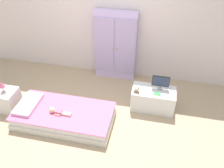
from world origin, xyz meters
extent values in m
cube|color=tan|center=(0.00, 0.00, -0.01)|extent=(10.00, 10.00, 0.02)
cube|color=silver|center=(0.00, 1.57, 1.35)|extent=(6.40, 0.05, 2.70)
cube|color=silver|center=(-0.44, -0.14, 0.06)|extent=(1.70, 0.83, 0.12)
cube|color=silver|center=(-0.44, -0.14, 0.18)|extent=(1.66, 0.79, 0.11)
cube|color=pink|center=(-0.44, -0.14, 0.24)|extent=(1.69, 0.82, 0.02)
cube|color=silver|center=(-1.09, -0.14, 0.28)|extent=(0.32, 0.59, 0.06)
cube|color=#D6668E|center=(-0.49, -0.21, 0.28)|extent=(0.13, 0.08, 0.06)
cube|color=#DBB293|center=(-0.35, -0.20, 0.27)|extent=(0.16, 0.04, 0.04)
cube|color=#DBB293|center=(-0.35, -0.23, 0.27)|extent=(0.16, 0.04, 0.04)
cube|color=#DBB293|center=(-0.49, -0.16, 0.26)|extent=(0.10, 0.03, 0.03)
cube|color=#DBB293|center=(-0.50, -0.26, 0.26)|extent=(0.10, 0.03, 0.03)
sphere|color=#DBB293|center=(-0.60, -0.21, 0.29)|extent=(0.09, 0.09, 0.09)
sphere|color=#E0C67F|center=(-0.61, -0.21, 0.30)|extent=(0.10, 0.10, 0.10)
cube|color=silver|center=(-1.58, -0.05, 0.20)|extent=(0.38, 0.38, 0.40)
cylinder|color=#B7B2AD|center=(-1.58, -0.05, 0.41)|extent=(0.08, 0.08, 0.01)
cylinder|color=#B7B2AD|center=(-1.58, -0.05, 0.46)|extent=(0.02, 0.02, 0.10)
cone|color=#E0668E|center=(-1.58, -0.05, 0.57)|extent=(0.11, 0.11, 0.12)
cube|color=silver|center=(0.15, 1.43, 0.74)|extent=(0.86, 0.20, 1.48)
cube|color=#AF9DC9|center=(-0.07, 1.32, 0.78)|extent=(0.40, 0.02, 1.21)
cube|color=#AF9DC9|center=(0.36, 1.32, 0.78)|extent=(0.40, 0.02, 1.21)
sphere|color=gold|center=(0.11, 1.30, 0.74)|extent=(0.02, 0.02, 0.02)
sphere|color=gold|center=(0.19, 1.30, 0.74)|extent=(0.02, 0.02, 0.02)
cube|color=silver|center=(1.04, 0.55, 0.21)|extent=(0.78, 0.42, 0.41)
cylinder|color=#99999E|center=(1.13, 0.62, 0.42)|extent=(0.10, 0.10, 0.01)
cylinder|color=#99999E|center=(1.13, 0.62, 0.45)|extent=(0.02, 0.02, 0.05)
cube|color=black|center=(1.13, 0.62, 0.58)|extent=(0.31, 0.02, 0.22)
cube|color=#28334C|center=(1.13, 0.61, 0.58)|extent=(0.29, 0.01, 0.20)
cube|color=#8E6642|center=(0.73, 0.44, 0.42)|extent=(0.11, 0.01, 0.01)
cube|color=#8E6642|center=(0.73, 0.41, 0.42)|extent=(0.11, 0.01, 0.01)
cube|color=tan|center=(0.73, 0.43, 0.47)|extent=(0.07, 0.03, 0.04)
cylinder|color=tan|center=(0.76, 0.44, 0.44)|extent=(0.01, 0.01, 0.03)
cylinder|color=tan|center=(0.76, 0.42, 0.44)|extent=(0.01, 0.01, 0.03)
cylinder|color=tan|center=(0.71, 0.44, 0.44)|extent=(0.01, 0.01, 0.03)
cylinder|color=tan|center=(0.71, 0.42, 0.44)|extent=(0.01, 0.01, 0.03)
cylinder|color=tan|center=(0.76, 0.43, 0.50)|extent=(0.02, 0.02, 0.02)
sphere|color=tan|center=(0.76, 0.43, 0.52)|extent=(0.04, 0.04, 0.04)
cube|color=#429E51|center=(1.10, 0.46, 0.42)|extent=(0.12, 0.08, 0.01)
camera|label=1|loc=(0.99, -2.79, 3.05)|focal=37.41mm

